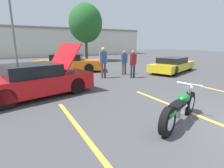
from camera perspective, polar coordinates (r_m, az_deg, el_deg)
name	(u,v)px	position (r m, az deg, el deg)	size (l,w,h in m)	color
parking_stripe_middle	(85,136)	(4.31, -8.92, -16.43)	(0.12, 4.93, 0.01)	yellow
parking_stripe_back	(183,110)	(6.19, 22.23, -7.78)	(0.12, 4.93, 0.01)	yellow
far_building	(47,41)	(30.12, -20.36, 12.97)	(32.00, 4.20, 4.40)	beige
light_pole	(12,11)	(18.42, -29.97, 19.91)	(1.21, 0.28, 8.75)	slate
tree_background	(86,23)	(21.07, -8.62, 19.01)	(3.75, 3.75, 6.42)	brown
motorcycle	(180,109)	(5.05, 21.25, -7.53)	(2.28, 1.10, 0.98)	black
show_car_hood_open	(37,80)	(7.70, -23.35, 1.14)	(4.66, 2.90, 2.11)	red
parked_car_left_row	(69,63)	(13.63, -13.81, 6.65)	(5.13, 3.69, 1.30)	orange
parked_car_right_row	(173,65)	(13.73, 19.20, 5.94)	(5.04, 3.25, 1.09)	yellow
spectator_near_motorcycle	(133,62)	(10.77, 6.86, 7.26)	(0.52, 0.22, 1.68)	#333338
spectator_by_show_car	(124,61)	(11.91, 3.99, 7.66)	(0.52, 0.21, 1.61)	brown
spectator_midground	(103,60)	(10.63, -2.83, 7.91)	(0.52, 0.24, 1.86)	brown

